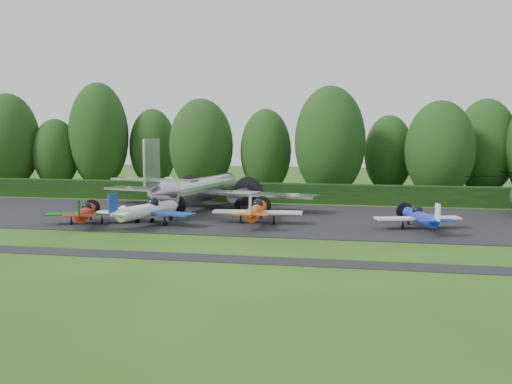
% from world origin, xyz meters
% --- Properties ---
extents(ground, '(160.00, 160.00, 0.00)m').
position_xyz_m(ground, '(0.00, 0.00, 0.00)').
color(ground, '#255116').
rests_on(ground, ground).
extents(apron, '(70.00, 18.00, 0.01)m').
position_xyz_m(apron, '(0.00, 10.00, 0.00)').
color(apron, black).
rests_on(apron, ground).
extents(taxiway_verge, '(70.00, 2.00, 0.00)m').
position_xyz_m(taxiway_verge, '(0.00, -6.00, 0.00)').
color(taxiway_verge, black).
rests_on(taxiway_verge, ground).
extents(hedgerow, '(90.00, 1.60, 2.00)m').
position_xyz_m(hedgerow, '(0.00, 21.00, 0.00)').
color(hedgerow, black).
rests_on(hedgerow, ground).
extents(transport_plane, '(22.27, 17.08, 7.14)m').
position_xyz_m(transport_plane, '(-5.52, 13.61, 1.99)').
color(transport_plane, silver).
rests_on(transport_plane, ground).
extents(light_plane_red, '(6.43, 6.76, 2.47)m').
position_xyz_m(light_plane_red, '(-12.00, 3.56, 1.03)').
color(light_plane_red, '#B41D10').
rests_on(light_plane_red, ground).
extents(light_plane_white, '(7.77, 8.17, 2.99)m').
position_xyz_m(light_plane_white, '(-7.13, 4.42, 1.24)').
color(light_plane_white, white).
rests_on(light_plane_white, ground).
extents(light_plane_orange, '(7.25, 7.63, 2.79)m').
position_xyz_m(light_plane_orange, '(1.36, 6.34, 1.16)').
color(light_plane_orange, '#E85A0D').
rests_on(light_plane_orange, ground).
extents(light_plane_blue, '(6.54, 6.88, 2.51)m').
position_xyz_m(light_plane_blue, '(13.98, 6.14, 1.05)').
color(light_plane_blue, '#1C32AA').
rests_on(light_plane_blue, ground).
extents(tree_0, '(8.05, 8.05, 12.58)m').
position_xyz_m(tree_0, '(5.82, 27.22, 6.28)').
color(tree_0, black).
rests_on(tree_0, ground).
extents(tree_1, '(5.87, 5.87, 9.42)m').
position_xyz_m(tree_1, '(12.60, 33.35, 4.70)').
color(tree_1, black).
rests_on(tree_1, ground).
extents(tree_2, '(7.79, 7.79, 11.41)m').
position_xyz_m(tree_2, '(-9.91, 29.16, 5.69)').
color(tree_2, black).
rests_on(tree_2, ground).
extents(tree_4, '(7.95, 7.95, 12.38)m').
position_xyz_m(tree_4, '(-36.20, 29.33, 6.18)').
color(tree_4, black).
rests_on(tree_4, ground).
extents(tree_5, '(7.73, 7.73, 13.79)m').
position_xyz_m(tree_5, '(-24.73, 32.01, 6.88)').
color(tree_5, black).
rests_on(tree_5, ground).
extents(tree_6, '(5.89, 5.89, 9.07)m').
position_xyz_m(tree_6, '(-30.24, 30.66, 4.52)').
color(tree_6, black).
rests_on(tree_6, ground).
extents(tree_7, '(7.29, 7.29, 11.30)m').
position_xyz_m(tree_7, '(23.75, 33.54, 5.64)').
color(tree_7, black).
rests_on(tree_7, ground).
extents(tree_8, '(6.30, 6.30, 10.45)m').
position_xyz_m(tree_8, '(-18.40, 34.99, 5.21)').
color(tree_8, black).
rests_on(tree_8, ground).
extents(tree_9, '(7.57, 7.57, 10.85)m').
position_xyz_m(tree_9, '(17.88, 27.62, 5.41)').
color(tree_9, black).
rests_on(tree_9, ground).
extents(tree_10, '(6.16, 6.16, 10.12)m').
position_xyz_m(tree_10, '(-2.00, 29.75, 5.05)').
color(tree_10, black).
rests_on(tree_10, ground).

